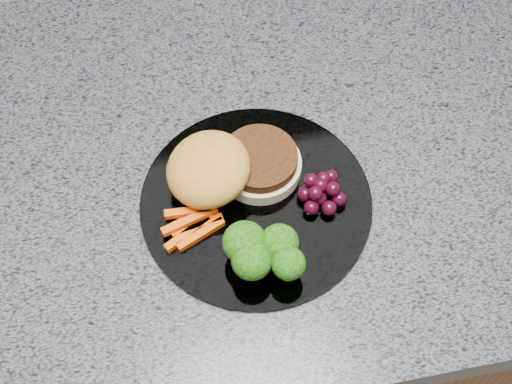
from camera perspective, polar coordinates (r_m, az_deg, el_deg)
island_cabinet at (r=1.26m, az=-1.28°, el=-8.87°), size 1.20×0.60×0.86m
countertop at (r=0.86m, az=-1.85°, el=2.52°), size 1.20×0.60×0.04m
plate at (r=0.80m, az=0.00°, el=-0.85°), size 0.26×0.26×0.01m
burger at (r=0.79m, az=-2.34°, el=1.83°), size 0.17×0.12×0.05m
carrot_sticks at (r=0.78m, az=-5.12°, el=-2.58°), size 0.07×0.05×0.02m
broccoli at (r=0.73m, az=0.45°, el=-4.75°), size 0.08×0.07×0.06m
grape_bunch at (r=0.79m, az=5.30°, el=0.08°), size 0.05×0.06×0.03m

